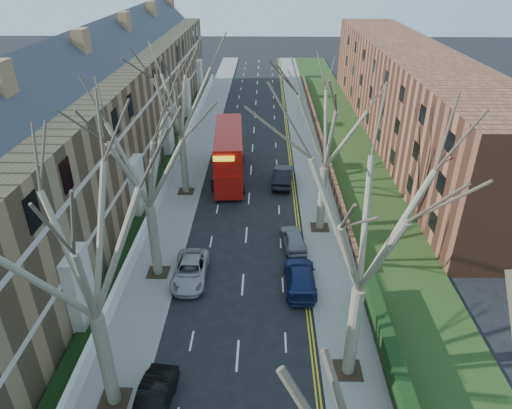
{
  "coord_description": "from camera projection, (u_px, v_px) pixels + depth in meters",
  "views": [
    {
      "loc": [
        1.34,
        -8.48,
        18.71
      ],
      "look_at": [
        0.77,
        19.81,
        3.31
      ],
      "focal_mm": 32.0,
      "sensor_mm": 36.0,
      "label": 1
    }
  ],
  "objects": [
    {
      "name": "pavement_left",
      "position": [
        199.0,
        147.0,
        50.74
      ],
      "size": [
        3.0,
        102.0,
        0.12
      ],
      "primitive_type": "cube",
      "color": "slate",
      "rests_on": "ground"
    },
    {
      "name": "flats_right",
      "position": [
        408.0,
        95.0,
        51.48
      ],
      "size": [
        13.97,
        54.0,
        10.0
      ],
      "color": "brown",
      "rests_on": "ground"
    },
    {
      "name": "tree_left_far",
      "position": [
        142.0,
        144.0,
        26.15
      ],
      "size": [
        10.15,
        10.15,
        14.22
      ],
      "color": "#766D54",
      "rests_on": "ground"
    },
    {
      "name": "tree_right_mid",
      "position": [
        370.0,
        209.0,
        18.77
      ],
      "size": [
        10.5,
        10.5,
        14.71
      ],
      "color": "#766D54",
      "rests_on": "ground"
    },
    {
      "name": "car_right_near",
      "position": [
        300.0,
        277.0,
        29.13
      ],
      "size": [
        1.97,
        4.82,
        1.4
      ],
      "primitive_type": "imported",
      "rotation": [
        0.0,
        0.0,
        3.14
      ],
      "color": "navy",
      "rests_on": "ground"
    },
    {
      "name": "car_right_mid",
      "position": [
        293.0,
        239.0,
        33.16
      ],
      "size": [
        2.06,
        4.04,
        1.32
      ],
      "primitive_type": "imported",
      "rotation": [
        0.0,
        0.0,
        3.28
      ],
      "color": "gray",
      "rests_on": "ground"
    },
    {
      "name": "tree_left_mid",
      "position": [
        78.0,
        232.0,
        17.22
      ],
      "size": [
        10.5,
        10.5,
        14.71
      ],
      "color": "#766D54",
      "rests_on": "ground"
    },
    {
      "name": "pavement_right",
      "position": [
        307.0,
        148.0,
        50.53
      ],
      "size": [
        3.0,
        102.0,
        0.12
      ],
      "primitive_type": "cube",
      "color": "slate",
      "rests_on": "ground"
    },
    {
      "name": "front_wall_left",
      "position": [
        170.0,
        172.0,
        43.48
      ],
      "size": [
        0.3,
        78.0,
        1.0
      ],
      "color": "white",
      "rests_on": "ground"
    },
    {
      "name": "grass_verge_right",
      "position": [
        347.0,
        148.0,
        50.41
      ],
      "size": [
        6.0,
        102.0,
        0.06
      ],
      "color": "#223D16",
      "rests_on": "ground"
    },
    {
      "name": "car_left_far",
      "position": [
        190.0,
        271.0,
        29.8
      ],
      "size": [
        2.22,
        4.73,
        1.31
      ],
      "primitive_type": "imported",
      "rotation": [
        0.0,
        0.0,
        0.01
      ],
      "color": "#9E9FA3",
      "rests_on": "ground"
    },
    {
      "name": "double_decker_bus",
      "position": [
        229.0,
        155.0,
        42.97
      ],
      "size": [
        3.28,
        11.12,
        4.6
      ],
      "rotation": [
        0.0,
        0.0,
        3.2
      ],
      "color": "#AC110C",
      "rests_on": "ground"
    },
    {
      "name": "car_left_mid",
      "position": [
        153.0,
        402.0,
        21.01
      ],
      "size": [
        1.81,
        4.16,
        1.33
      ],
      "primitive_type": "imported",
      "rotation": [
        0.0,
        0.0,
        -0.1
      ],
      "color": "black",
      "rests_on": "ground"
    },
    {
      "name": "tree_left_dist",
      "position": [
        178.0,
        87.0,
        36.54
      ],
      "size": [
        10.5,
        10.5,
        14.71
      ],
      "color": "#766D54",
      "rests_on": "ground"
    },
    {
      "name": "terrace_left",
      "position": [
        99.0,
        122.0,
        41.24
      ],
      "size": [
        9.7,
        78.0,
        13.6
      ],
      "color": "#8F6C49",
      "rests_on": "ground"
    },
    {
      "name": "car_right_far",
      "position": [
        283.0,
        176.0,
        42.36
      ],
      "size": [
        2.18,
        5.03,
        1.61
      ],
      "primitive_type": "imported",
      "rotation": [
        0.0,
        0.0,
        3.04
      ],
      "color": "black",
      "rests_on": "ground"
    },
    {
      "name": "tree_right_far",
      "position": [
        329.0,
        114.0,
        31.22
      ],
      "size": [
        10.15,
        10.15,
        14.22
      ],
      "color": "#766D54",
      "rests_on": "ground"
    }
  ]
}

